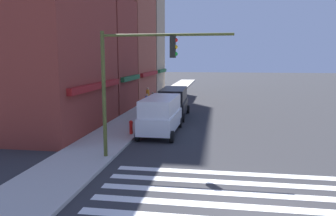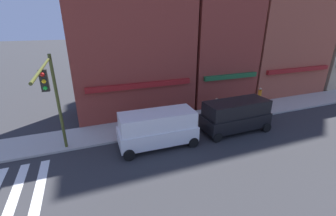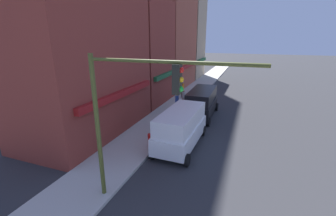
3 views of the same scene
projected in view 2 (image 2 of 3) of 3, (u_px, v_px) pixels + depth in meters
name	position (u px, v px, depth m)	size (l,w,h in m)	color
storefront_row	(248.00, 28.00, 22.02)	(32.92, 5.30, 14.76)	maroon
traffic_signal	(53.00, 93.00, 11.61)	(0.32, 5.96, 5.99)	#474C1E
van_white	(158.00, 128.00, 14.33)	(5.04, 2.22, 2.34)	white
van_black	(236.00, 115.00, 16.31)	(5.05, 2.22, 2.34)	black
pedestrian_white_shirt	(233.00, 106.00, 18.50)	(0.32, 0.32, 1.77)	#23232D
pedestrian_orange_vest	(259.00, 96.00, 20.87)	(0.32, 0.32, 1.77)	#23232D
pedestrian_blue_shirt	(216.00, 108.00, 18.13)	(0.32, 0.32, 1.77)	#23232D
fire_hydrant	(137.00, 128.00, 15.73)	(0.24, 0.24, 0.84)	red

